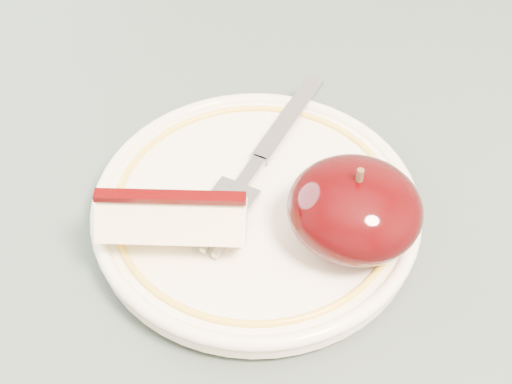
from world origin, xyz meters
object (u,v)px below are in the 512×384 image
(plate, at_px, (256,207))
(apple_half, at_px, (355,209))
(fork, at_px, (259,160))
(table, at_px, (121,313))

(plate, relative_size, apple_half, 2.61)
(fork, bearing_deg, apple_half, -109.34)
(table, distance_m, plate, 0.14)
(apple_half, bearing_deg, table, -168.26)
(table, xyz_separation_m, plate, (0.09, 0.04, 0.10))
(plate, distance_m, fork, 0.03)
(plate, xyz_separation_m, fork, (-0.01, 0.03, 0.01))
(table, bearing_deg, fork, 40.44)
(table, height_order, plate, plate)
(table, distance_m, apple_half, 0.20)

